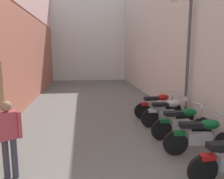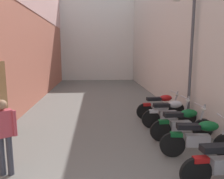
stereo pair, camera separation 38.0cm
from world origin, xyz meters
name	(u,v)px [view 1 (the left image)]	position (x,y,z in m)	size (l,w,h in m)	color
ground_plane	(100,117)	(0.00, 7.26, 0.00)	(34.52, 34.52, 0.00)	#66635E
building_left	(17,17)	(-3.32, 9.22, 3.91)	(0.45, 18.52, 7.76)	#B76651
building_right	(167,26)	(3.33, 9.26, 3.65)	(0.45, 18.52, 7.30)	beige
building_far_end	(89,40)	(0.00, 19.52, 3.49)	(9.25, 2.00, 6.98)	silver
motorcycle_third	(202,135)	(2.19, 3.69, 0.50)	(1.85, 0.58, 1.04)	black
motorcycle_fourth	(183,122)	(2.19, 4.76, 0.50)	(1.85, 0.58, 1.04)	black
motorcycle_fifth	(168,112)	(2.19, 5.86, 0.50)	(1.85, 0.58, 1.04)	black
motorcycle_sixth	(158,105)	(2.19, 6.84, 0.50)	(1.85, 0.58, 1.04)	black
pedestrian_mid_alley	(8,134)	(-2.08, 3.25, 0.92)	(0.52, 0.35, 1.57)	#383842
street_lamp	(186,51)	(2.88, 6.26, 2.51)	(0.79, 0.18, 4.24)	#47474C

